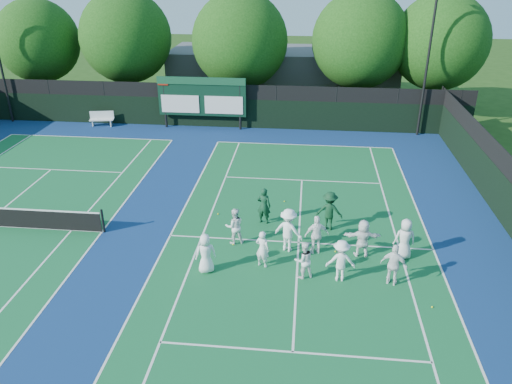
# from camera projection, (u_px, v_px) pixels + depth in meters

# --- Properties ---
(ground) EXTENTS (120.00, 120.00, 0.00)m
(ground) POSITION_uv_depth(u_px,v_px,m) (298.00, 256.00, 19.92)
(ground) COLOR #1D3D10
(ground) RESTS_ON ground
(court_apron) EXTENTS (34.00, 32.00, 0.01)m
(court_apron) POSITION_uv_depth(u_px,v_px,m) (159.00, 235.00, 21.38)
(court_apron) COLOR navy
(court_apron) RESTS_ON ground
(near_court) EXTENTS (11.05, 23.85, 0.01)m
(near_court) POSITION_uv_depth(u_px,v_px,m) (299.00, 242.00, 20.82)
(near_court) COLOR #125A2E
(near_court) RESTS_ON ground
(back_fence) EXTENTS (34.00, 0.08, 3.00)m
(back_fence) POSITION_uv_depth(u_px,v_px,m) (218.00, 108.00, 34.27)
(back_fence) COLOR black
(back_fence) RESTS_ON ground
(scoreboard) EXTENTS (6.00, 0.21, 3.55)m
(scoreboard) POSITION_uv_depth(u_px,v_px,m) (202.00, 97.00, 33.63)
(scoreboard) COLOR black
(scoreboard) RESTS_ON ground
(clubhouse) EXTENTS (18.00, 6.00, 4.00)m
(clubhouse) POSITION_uv_depth(u_px,v_px,m) (283.00, 75.00, 40.80)
(clubhouse) COLOR #525257
(clubhouse) RESTS_ON ground
(light_pole_right) EXTENTS (1.20, 0.30, 10.12)m
(light_pole_right) POSITION_uv_depth(u_px,v_px,m) (431.00, 37.00, 30.60)
(light_pole_right) COLOR black
(light_pole_right) RESTS_ON ground
(bench) EXTENTS (1.69, 0.73, 1.04)m
(bench) POSITION_uv_depth(u_px,v_px,m) (102.00, 118.00, 34.82)
(bench) COLOR silver
(bench) RESTS_ON ground
(tree_a) EXTENTS (6.09, 6.09, 8.12)m
(tree_a) POSITION_uv_depth(u_px,v_px,m) (41.00, 43.00, 37.26)
(tree_a) COLOR black
(tree_a) RESTS_ON ground
(tree_b) EXTENTS (6.62, 6.62, 8.76)m
(tree_b) POSITION_uv_depth(u_px,v_px,m) (128.00, 39.00, 36.46)
(tree_b) COLOR black
(tree_b) RESTS_ON ground
(tree_c) EXTENTS (6.85, 6.85, 8.74)m
(tree_c) POSITION_uv_depth(u_px,v_px,m) (242.00, 43.00, 35.73)
(tree_c) COLOR black
(tree_c) RESTS_ON ground
(tree_d) EXTENTS (6.72, 6.72, 8.85)m
(tree_d) POSITION_uv_depth(u_px,v_px,m) (362.00, 43.00, 34.86)
(tree_d) COLOR black
(tree_d) RESTS_ON ground
(tree_e) EXTENTS (6.56, 6.56, 8.73)m
(tree_e) POSITION_uv_depth(u_px,v_px,m) (442.00, 45.00, 34.37)
(tree_e) COLOR black
(tree_e) RESTS_ON ground
(tennis_ball_0) EXTENTS (0.07, 0.07, 0.07)m
(tennis_ball_0) POSITION_uv_depth(u_px,v_px,m) (233.00, 244.00, 20.62)
(tennis_ball_0) COLOR #C5CF18
(tennis_ball_0) RESTS_ON ground
(tennis_ball_1) EXTENTS (0.07, 0.07, 0.07)m
(tennis_ball_1) POSITION_uv_depth(u_px,v_px,m) (335.00, 252.00, 20.14)
(tennis_ball_1) COLOR #C5CF18
(tennis_ball_1) RESTS_ON ground
(tennis_ball_2) EXTENTS (0.07, 0.07, 0.07)m
(tennis_ball_2) POSITION_uv_depth(u_px,v_px,m) (432.00, 307.00, 16.96)
(tennis_ball_2) COLOR #C5CF18
(tennis_ball_2) RESTS_ON ground
(tennis_ball_3) EXTENTS (0.07, 0.07, 0.07)m
(tennis_ball_3) POSITION_uv_depth(u_px,v_px,m) (218.00, 214.00, 23.05)
(tennis_ball_3) COLOR #C5CF18
(tennis_ball_3) RESTS_ON ground
(tennis_ball_4) EXTENTS (0.07, 0.07, 0.07)m
(tennis_ball_4) POSITION_uv_depth(u_px,v_px,m) (284.00, 201.00, 24.24)
(tennis_ball_4) COLOR #C5CF18
(tennis_ball_4) RESTS_ON ground
(player_front_0) EXTENTS (0.90, 0.72, 1.59)m
(player_front_0) POSITION_uv_depth(u_px,v_px,m) (206.00, 253.00, 18.61)
(player_front_0) COLOR white
(player_front_0) RESTS_ON ground
(player_front_1) EXTENTS (0.66, 0.55, 1.53)m
(player_front_1) POSITION_uv_depth(u_px,v_px,m) (262.00, 249.00, 18.94)
(player_front_1) COLOR white
(player_front_1) RESTS_ON ground
(player_front_2) EXTENTS (0.88, 0.79, 1.49)m
(player_front_2) POSITION_uv_depth(u_px,v_px,m) (304.00, 260.00, 18.30)
(player_front_2) COLOR white
(player_front_2) RESTS_ON ground
(player_front_3) EXTENTS (1.09, 0.65, 1.65)m
(player_front_3) POSITION_uv_depth(u_px,v_px,m) (341.00, 261.00, 18.11)
(player_front_3) COLOR white
(player_front_3) RESTS_ON ground
(player_front_4) EXTENTS (1.04, 0.71, 1.64)m
(player_front_4) POSITION_uv_depth(u_px,v_px,m) (394.00, 265.00, 17.87)
(player_front_4) COLOR white
(player_front_4) RESTS_ON ground
(player_back_0) EXTENTS (0.91, 0.80, 1.58)m
(player_back_0) POSITION_uv_depth(u_px,v_px,m) (235.00, 226.00, 20.48)
(player_back_0) COLOR white
(player_back_0) RESTS_ON ground
(player_back_1) EXTENTS (1.36, 1.09, 1.84)m
(player_back_1) POSITION_uv_depth(u_px,v_px,m) (288.00, 230.00, 19.92)
(player_back_1) COLOR white
(player_back_1) RESTS_ON ground
(player_back_2) EXTENTS (1.04, 0.64, 1.66)m
(player_back_2) POSITION_uv_depth(u_px,v_px,m) (317.00, 235.00, 19.77)
(player_back_2) COLOR white
(player_back_2) RESTS_ON ground
(player_back_3) EXTENTS (1.49, 0.54, 1.58)m
(player_back_3) POSITION_uv_depth(u_px,v_px,m) (363.00, 238.00, 19.61)
(player_back_3) COLOR white
(player_back_3) RESTS_ON ground
(player_back_4) EXTENTS (0.86, 0.60, 1.69)m
(player_back_4) POSITION_uv_depth(u_px,v_px,m) (405.00, 239.00, 19.45)
(player_back_4) COLOR silver
(player_back_4) RESTS_ON ground
(coach_left) EXTENTS (0.68, 0.51, 1.70)m
(coach_left) POSITION_uv_depth(u_px,v_px,m) (264.00, 206.00, 22.02)
(coach_left) COLOR #0F3921
(coach_left) RESTS_ON ground
(coach_right) EXTENTS (1.22, 0.80, 1.77)m
(coach_right) POSITION_uv_depth(u_px,v_px,m) (329.00, 211.00, 21.50)
(coach_right) COLOR #0E351C
(coach_right) RESTS_ON ground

